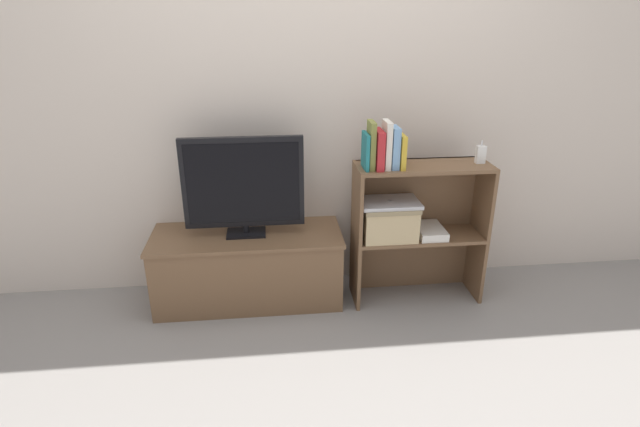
{
  "coord_description": "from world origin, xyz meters",
  "views": [
    {
      "loc": [
        -0.27,
        -2.42,
        1.62
      ],
      "look_at": [
        0.0,
        0.14,
        0.57
      ],
      "focal_mm": 28.0,
      "sensor_mm": 36.0,
      "label": 1
    }
  ],
  "objects_px": {
    "storage_basket_left": "(389,219)",
    "book_olive": "(371,145)",
    "tv_stand": "(248,267)",
    "magazine_stack": "(430,231)",
    "tv": "(243,185)",
    "book_teal": "(365,151)",
    "book_crimson": "(378,149)",
    "book_ivory": "(387,145)",
    "baby_monitor": "(481,154)",
    "book_mustard": "(401,151)",
    "book_skyblue": "(394,147)",
    "laptop": "(390,202)"
  },
  "relations": [
    {
      "from": "book_teal",
      "to": "book_mustard",
      "type": "xyz_separation_m",
      "value": [
        0.19,
        0.0,
        -0.01
      ]
    },
    {
      "from": "baby_monitor",
      "to": "book_mustard",
      "type": "bearing_deg",
      "value": -175.95
    },
    {
      "from": "magazine_stack",
      "to": "laptop",
      "type": "bearing_deg",
      "value": -178.84
    },
    {
      "from": "book_ivory",
      "to": "storage_basket_left",
      "type": "height_order",
      "value": "book_ivory"
    },
    {
      "from": "book_crimson",
      "to": "magazine_stack",
      "type": "xyz_separation_m",
      "value": [
        0.33,
        0.02,
        -0.5
      ]
    },
    {
      "from": "book_ivory",
      "to": "book_mustard",
      "type": "relative_size",
      "value": 1.4
    },
    {
      "from": "tv",
      "to": "storage_basket_left",
      "type": "relative_size",
      "value": 2.16
    },
    {
      "from": "book_teal",
      "to": "book_crimson",
      "type": "distance_m",
      "value": 0.07
    },
    {
      "from": "tv",
      "to": "laptop",
      "type": "bearing_deg",
      "value": -6.01
    },
    {
      "from": "book_olive",
      "to": "book_ivory",
      "type": "relative_size",
      "value": 1.0
    },
    {
      "from": "tv",
      "to": "laptop",
      "type": "relative_size",
      "value": 2.01
    },
    {
      "from": "book_skyblue",
      "to": "magazine_stack",
      "type": "distance_m",
      "value": 0.56
    },
    {
      "from": "tv",
      "to": "book_olive",
      "type": "height_order",
      "value": "book_olive"
    },
    {
      "from": "tv_stand",
      "to": "storage_basket_left",
      "type": "bearing_deg",
      "value": -6.12
    },
    {
      "from": "tv_stand",
      "to": "magazine_stack",
      "type": "height_order",
      "value": "magazine_stack"
    },
    {
      "from": "storage_basket_left",
      "to": "book_olive",
      "type": "bearing_deg",
      "value": -171.75
    },
    {
      "from": "book_teal",
      "to": "storage_basket_left",
      "type": "distance_m",
      "value": 0.43
    },
    {
      "from": "tv",
      "to": "storage_basket_left",
      "type": "bearing_deg",
      "value": -6.01
    },
    {
      "from": "storage_basket_left",
      "to": "tv_stand",
      "type": "bearing_deg",
      "value": 173.88
    },
    {
      "from": "tv",
      "to": "magazine_stack",
      "type": "distance_m",
      "value": 1.1
    },
    {
      "from": "tv",
      "to": "baby_monitor",
      "type": "relative_size",
      "value": 5.23
    },
    {
      "from": "magazine_stack",
      "to": "book_olive",
      "type": "bearing_deg",
      "value": -176.5
    },
    {
      "from": "baby_monitor",
      "to": "storage_basket_left",
      "type": "relative_size",
      "value": 0.41
    },
    {
      "from": "baby_monitor",
      "to": "magazine_stack",
      "type": "relative_size",
      "value": 0.55
    },
    {
      "from": "book_skyblue",
      "to": "tv_stand",
      "type": "bearing_deg",
      "value": 172.68
    },
    {
      "from": "magazine_stack",
      "to": "storage_basket_left",
      "type": "bearing_deg",
      "value": -178.84
    },
    {
      "from": "book_ivory",
      "to": "laptop",
      "type": "relative_size",
      "value": 0.77
    },
    {
      "from": "book_ivory",
      "to": "book_mustard",
      "type": "bearing_deg",
      "value": 0.0
    },
    {
      "from": "book_teal",
      "to": "baby_monitor",
      "type": "bearing_deg",
      "value": 2.86
    },
    {
      "from": "book_teal",
      "to": "book_skyblue",
      "type": "relative_size",
      "value": 0.87
    },
    {
      "from": "book_olive",
      "to": "magazine_stack",
      "type": "bearing_deg",
      "value": 3.5
    },
    {
      "from": "tv",
      "to": "book_olive",
      "type": "relative_size",
      "value": 2.63
    },
    {
      "from": "book_ivory",
      "to": "storage_basket_left",
      "type": "relative_size",
      "value": 0.82
    },
    {
      "from": "book_mustard",
      "to": "storage_basket_left",
      "type": "relative_size",
      "value": 0.59
    },
    {
      "from": "magazine_stack",
      "to": "book_skyblue",
      "type": "bearing_deg",
      "value": -174.72
    },
    {
      "from": "book_mustard",
      "to": "book_ivory",
      "type": "bearing_deg",
      "value": 180.0
    },
    {
      "from": "tv",
      "to": "book_teal",
      "type": "relative_size",
      "value": 3.47
    },
    {
      "from": "laptop",
      "to": "book_crimson",
      "type": "bearing_deg",
      "value": -167.79
    },
    {
      "from": "tv",
      "to": "storage_basket_left",
      "type": "height_order",
      "value": "tv"
    },
    {
      "from": "book_skyblue",
      "to": "storage_basket_left",
      "type": "relative_size",
      "value": 0.72
    },
    {
      "from": "book_ivory",
      "to": "laptop",
      "type": "bearing_deg",
      "value": 24.73
    },
    {
      "from": "laptop",
      "to": "magazine_stack",
      "type": "bearing_deg",
      "value": 1.16
    },
    {
      "from": "tv",
      "to": "book_mustard",
      "type": "bearing_deg",
      "value": -6.89
    },
    {
      "from": "book_teal",
      "to": "laptop",
      "type": "bearing_deg",
      "value": 6.66
    },
    {
      "from": "book_teal",
      "to": "book_skyblue",
      "type": "bearing_deg",
      "value": 0.0
    },
    {
      "from": "storage_basket_left",
      "to": "magazine_stack",
      "type": "distance_m",
      "value": 0.26
    },
    {
      "from": "tv_stand",
      "to": "magazine_stack",
      "type": "relative_size",
      "value": 4.69
    },
    {
      "from": "tv_stand",
      "to": "book_ivory",
      "type": "xyz_separation_m",
      "value": [
        0.77,
        -0.1,
        0.74
      ]
    },
    {
      "from": "book_mustard",
      "to": "book_olive",
      "type": "bearing_deg",
      "value": 180.0
    },
    {
      "from": "tv_stand",
      "to": "book_crimson",
      "type": "relative_size",
      "value": 5.24
    }
  ]
}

